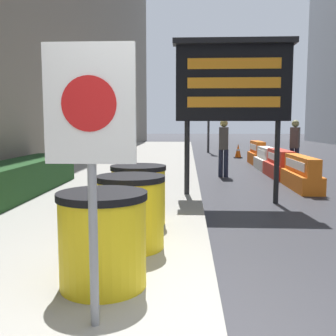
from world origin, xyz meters
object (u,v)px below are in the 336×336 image
(jersey_barrier_white, at_px, (267,160))
(barrel_drum_back, at_px, (139,195))
(jersey_barrier_orange_far, at_px, (257,154))
(pedestrian_worker, at_px, (224,143))
(barrel_drum_middle, at_px, (131,212))
(jersey_barrier_orange_near, at_px, (301,175))
(barrel_drum_foreground, at_px, (103,239))
(jersey_barrier_red_striped, at_px, (280,165))
(traffic_cone_near, at_px, (238,151))
(warning_sign, at_px, (90,130))
(message_board, at_px, (233,83))
(pedestrian_passerby, at_px, (295,142))
(traffic_light_near_curb, at_px, (209,94))

(jersey_barrier_white, bearing_deg, barrel_drum_back, -112.50)
(jersey_barrier_orange_far, height_order, pedestrian_worker, pedestrian_worker)
(barrel_drum_middle, xyz_separation_m, jersey_barrier_orange_near, (3.30, 5.09, -0.22))
(barrel_drum_foreground, relative_size, jersey_barrier_red_striped, 0.45)
(jersey_barrier_orange_far, bearing_deg, barrel_drum_middle, -106.76)
(barrel_drum_back, xyz_separation_m, traffic_cone_near, (2.95, 12.58, -0.25))
(jersey_barrier_orange_near, xyz_separation_m, pedestrian_worker, (-1.64, 2.07, 0.64))
(warning_sign, distance_m, jersey_barrier_white, 11.38)
(barrel_drum_foreground, distance_m, jersey_barrier_white, 10.71)
(jersey_barrier_orange_near, height_order, pedestrian_worker, pedestrian_worker)
(barrel_drum_foreground, bearing_deg, message_board, 70.54)
(jersey_barrier_white, bearing_deg, pedestrian_passerby, -61.22)
(traffic_cone_near, relative_size, pedestrian_worker, 0.39)
(barrel_drum_middle, relative_size, barrel_drum_back, 1.00)
(jersey_barrier_red_striped, bearing_deg, message_board, -115.43)
(barrel_drum_foreground, relative_size, traffic_cone_near, 1.25)
(barrel_drum_back, height_order, jersey_barrier_red_striped, barrel_drum_back)
(traffic_light_near_curb, bearing_deg, jersey_barrier_white, -78.57)
(barrel_drum_foreground, height_order, barrel_drum_middle, same)
(barrel_drum_foreground, relative_size, pedestrian_worker, 0.48)
(barrel_drum_foreground, bearing_deg, jersey_barrier_orange_near, 61.12)
(barrel_drum_middle, distance_m, traffic_cone_near, 13.94)
(barrel_drum_middle, distance_m, warning_sign, 1.94)
(barrel_drum_back, height_order, warning_sign, warning_sign)
(traffic_cone_near, bearing_deg, jersey_barrier_orange_near, -87.38)
(jersey_barrier_red_striped, bearing_deg, barrel_drum_foreground, -112.30)
(warning_sign, bearing_deg, pedestrian_passerby, 68.06)
(barrel_drum_foreground, height_order, jersey_barrier_orange_far, barrel_drum_foreground)
(barrel_drum_middle, bearing_deg, jersey_barrier_white, 70.11)
(warning_sign, bearing_deg, jersey_barrier_red_striped, 69.67)
(message_board, bearing_deg, jersey_barrier_orange_near, 43.37)
(message_board, height_order, jersey_barrier_red_striped, message_board)
(pedestrian_worker, bearing_deg, jersey_barrier_red_striped, 97.73)
(message_board, distance_m, pedestrian_passerby, 5.41)
(barrel_drum_foreground, distance_m, message_board, 4.99)
(barrel_drum_middle, height_order, traffic_cone_near, barrel_drum_middle)
(message_board, distance_m, traffic_light_near_curb, 13.52)
(barrel_drum_foreground, distance_m, traffic_light_near_curb, 18.17)
(jersey_barrier_red_striped, xyz_separation_m, jersey_barrier_orange_far, (0.00, 3.75, 0.04))
(traffic_light_near_curb, relative_size, pedestrian_passerby, 2.62)
(barrel_drum_foreground, height_order, jersey_barrier_orange_near, barrel_drum_foreground)
(barrel_drum_middle, distance_m, message_board, 4.06)
(jersey_barrier_orange_far, bearing_deg, message_board, -103.53)
(warning_sign, relative_size, message_board, 0.61)
(pedestrian_worker, bearing_deg, pedestrian_passerby, 116.73)
(jersey_barrier_orange_far, distance_m, traffic_cone_near, 2.70)
(message_board, height_order, jersey_barrier_orange_near, message_board)
(jersey_barrier_orange_far, distance_m, pedestrian_worker, 4.17)
(barrel_drum_middle, relative_size, pedestrian_passerby, 0.49)
(warning_sign, bearing_deg, traffic_light_near_curb, 84.65)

